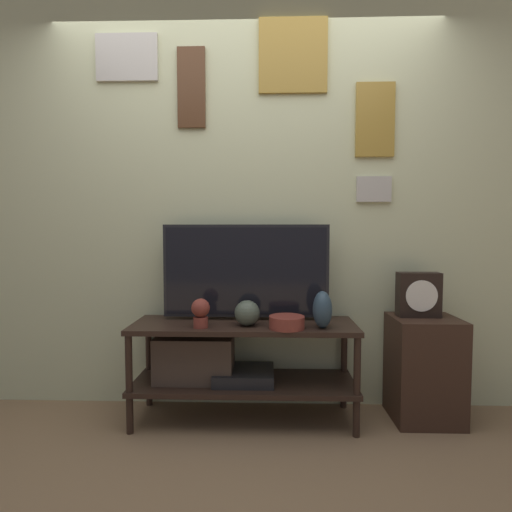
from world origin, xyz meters
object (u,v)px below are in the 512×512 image
Objects in this scene: vase_wide_bowl at (287,322)px; decorative_bust at (201,312)px; vase_round_glass at (247,313)px; vase_urn_stoneware at (322,310)px; mantel_clock at (418,295)px; television at (246,271)px.

vase_wide_bowl is 0.50m from decorative_bust.
vase_round_glass is (-0.23, 0.06, 0.04)m from vase_wide_bowl.
vase_urn_stoneware is 0.78× the size of mantel_clock.
vase_round_glass reaches higher than vase_wide_bowl.
decorative_bust is 1.32m from mantel_clock.
decorative_bust reaches higher than vase_wide_bowl.
television reaches higher than decorative_bust.
television reaches higher than vase_round_glass.
vase_wide_bowl is 0.24m from vase_round_glass.
vase_urn_stoneware is 1.43× the size of vase_round_glass.
decorative_bust is at bearing -171.66° from mantel_clock.
television is 0.53m from vase_urn_stoneware.
decorative_bust is at bearing -167.40° from vase_round_glass.
decorative_bust is (-0.25, -0.22, -0.21)m from television.
vase_wide_bowl is at bearing -166.54° from mantel_clock.
vase_urn_stoneware reaches higher than vase_round_glass.
vase_wide_bowl is at bearing -42.02° from television.
vase_wide_bowl is at bearing -15.10° from vase_round_glass.
mantel_clock is (0.81, 0.19, 0.13)m from vase_wide_bowl.
television is 6.13× the size of decorative_bust.
decorative_bust reaches higher than vase_round_glass.
television reaches higher than mantel_clock.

